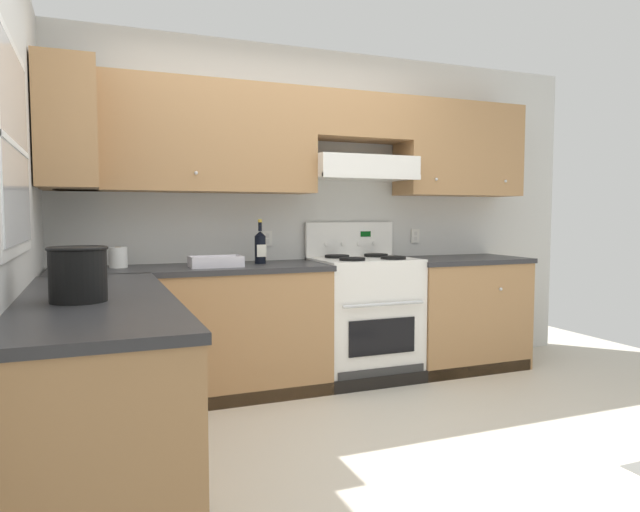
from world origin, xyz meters
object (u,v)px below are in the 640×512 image
Objects in this scene: bowl at (216,263)px; bucket at (78,273)px; wine_bottle at (260,246)px; stove at (364,316)px; paper_towel_roll at (118,257)px.

bucket is at bearing -122.11° from bowl.
bowl is (-0.35, -0.14, -0.10)m from wine_bottle.
wine_bottle reaches higher than bowl.
wine_bottle is 1.87m from bucket.
bucket reaches higher than bowl.
wine_bottle is at bearing 176.34° from stove.
bucket is at bearing -98.01° from paper_towel_roll.
bowl is 0.64m from paper_towel_roll.
paper_towel_roll is (-0.96, 0.05, -0.06)m from wine_bottle.
bucket is 1.52m from paper_towel_roll.
wine_bottle reaches higher than paper_towel_roll.
stove is at bearing 4.37° from bowl.
paper_towel_roll is at bearing 176.83° from stove.
wine_bottle reaches higher than bucket.
stove is at bearing 35.26° from bucket.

